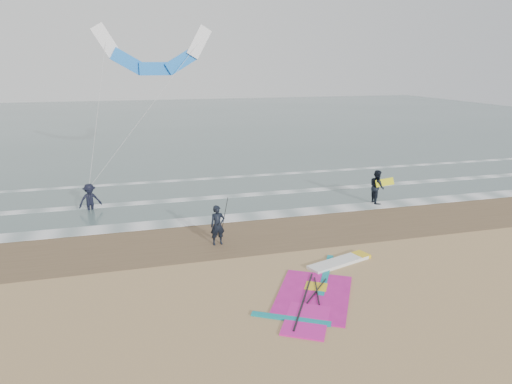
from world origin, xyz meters
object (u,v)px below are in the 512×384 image
object	(u,v)px
windsurf_rig	(322,286)
person_standing	(218,225)
surf_kite	(154,55)
person_wading	(89,194)
person_walking	(377,187)

from	to	relation	value
windsurf_rig	person_standing	xyz separation A→B (m)	(-2.73, 4.71, 0.82)
windsurf_rig	surf_kite	xyz separation A→B (m)	(-4.35, 14.77, 7.79)
windsurf_rig	person_wading	world-z (taller)	person_wading
person_standing	person_walking	bearing A→B (deg)	15.25
windsurf_rig	person_walking	size ratio (longest dim) A/B	3.05
person_walking	surf_kite	bearing A→B (deg)	64.28
windsurf_rig	person_standing	distance (m)	5.51
person_standing	surf_kite	size ratio (longest dim) A/B	0.20
windsurf_rig	person_wading	xyz separation A→B (m)	(-8.24, 11.02, 0.85)
person_standing	person_walking	world-z (taller)	person_walking
windsurf_rig	person_standing	world-z (taller)	person_standing
person_walking	person_wading	world-z (taller)	person_walking
person_standing	person_walking	size ratio (longest dim) A/B	0.92
person_standing	surf_kite	distance (m)	12.35
person_standing	person_wading	xyz separation A→B (m)	(-5.51, 6.31, 0.04)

